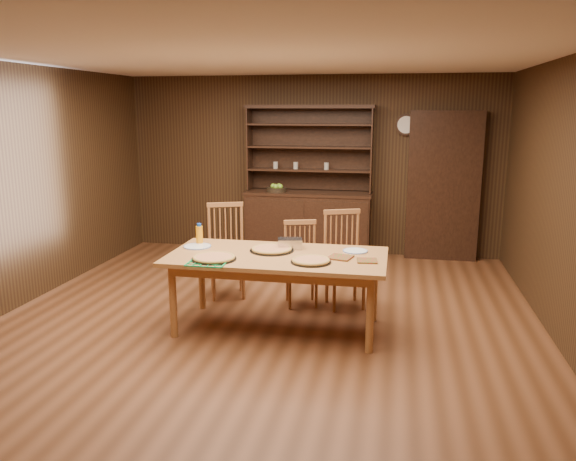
% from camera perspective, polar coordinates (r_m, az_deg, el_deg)
% --- Properties ---
extents(floor, '(6.00, 6.00, 0.00)m').
position_cam_1_polar(floor, '(5.78, -2.33, -9.30)').
color(floor, brown).
rests_on(floor, ground).
extents(room_shell, '(6.00, 6.00, 6.00)m').
position_cam_1_polar(room_shell, '(5.40, -2.48, 6.47)').
color(room_shell, white).
rests_on(room_shell, floor).
extents(china_hutch, '(1.84, 0.52, 2.17)m').
position_cam_1_polar(china_hutch, '(8.22, 2.06, 1.57)').
color(china_hutch, '#331B11').
rests_on(china_hutch, floor).
extents(doorway, '(1.00, 0.18, 2.10)m').
position_cam_1_polar(doorway, '(8.22, 15.49, 4.34)').
color(doorway, '#331B11').
rests_on(doorway, floor).
extents(wall_clock, '(0.30, 0.05, 0.30)m').
position_cam_1_polar(wall_clock, '(8.18, 11.91, 10.47)').
color(wall_clock, '#331B11').
rests_on(wall_clock, room_shell).
extents(dining_table, '(2.09, 1.04, 0.75)m').
position_cam_1_polar(dining_table, '(5.41, -1.11, -3.20)').
color(dining_table, '#AF723C').
rests_on(dining_table, floor).
extents(chair_left, '(0.56, 0.55, 1.07)m').
position_cam_1_polar(chair_left, '(6.50, -6.26, -1.65)').
color(chair_left, '#AC663B').
rests_on(chair_left, floor).
extents(chair_center, '(0.47, 0.46, 0.92)m').
position_cam_1_polar(chair_center, '(6.19, 1.31, -3.04)').
color(chair_center, '#AC663B').
rests_on(chair_center, floor).
extents(chair_right, '(0.55, 0.54, 1.05)m').
position_cam_1_polar(chair_right, '(6.16, 5.67, -2.52)').
color(chair_right, '#AC663B').
rests_on(chair_right, floor).
extents(pizza_left, '(0.42, 0.42, 0.04)m').
position_cam_1_polar(pizza_left, '(5.26, -7.54, -2.76)').
color(pizza_left, black).
rests_on(pizza_left, dining_table).
extents(pizza_right, '(0.37, 0.37, 0.04)m').
position_cam_1_polar(pizza_right, '(5.12, 2.35, -3.07)').
color(pizza_right, black).
rests_on(pizza_right, dining_table).
extents(pizza_center, '(0.43, 0.43, 0.04)m').
position_cam_1_polar(pizza_center, '(5.53, -1.66, -1.92)').
color(pizza_center, black).
rests_on(pizza_center, dining_table).
extents(cooling_rack, '(0.39, 0.39, 0.02)m').
position_cam_1_polar(cooling_rack, '(5.18, -8.06, -3.13)').
color(cooling_rack, '#0B9548').
rests_on(cooling_rack, dining_table).
extents(plate_left, '(0.28, 0.28, 0.02)m').
position_cam_1_polar(plate_left, '(5.75, -9.19, -1.60)').
color(plate_left, silver).
rests_on(plate_left, dining_table).
extents(plate_right, '(0.25, 0.25, 0.02)m').
position_cam_1_polar(plate_right, '(5.53, 6.84, -2.08)').
color(plate_right, silver).
rests_on(plate_right, dining_table).
extents(foil_dish, '(0.27, 0.22, 0.10)m').
position_cam_1_polar(foil_dish, '(5.63, 0.21, -1.32)').
color(foil_dish, white).
rests_on(foil_dish, dining_table).
extents(juice_bottle, '(0.07, 0.07, 0.22)m').
position_cam_1_polar(juice_bottle, '(5.85, -8.99, -0.43)').
color(juice_bottle, orange).
rests_on(juice_bottle, dining_table).
extents(pot_holder_a, '(0.20, 0.20, 0.01)m').
position_cam_1_polar(pot_holder_a, '(5.21, 8.03, -3.05)').
color(pot_holder_a, '#A5121E').
rests_on(pot_holder_a, dining_table).
extents(pot_holder_b, '(0.25, 0.25, 0.02)m').
position_cam_1_polar(pot_holder_b, '(5.29, 5.34, -2.73)').
color(pot_holder_b, '#A5121E').
rests_on(pot_holder_b, dining_table).
extents(fruit_bowl, '(0.30, 0.30, 0.12)m').
position_cam_1_polar(fruit_bowl, '(8.17, -1.16, 4.27)').
color(fruit_bowl, black).
rests_on(fruit_bowl, china_hutch).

